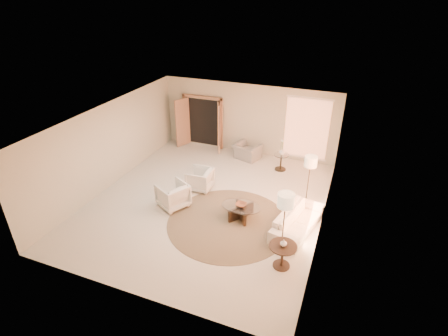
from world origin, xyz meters
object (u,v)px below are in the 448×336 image
(floor_lamp_near, at_px, (311,164))
(bowl, at_px, (241,205))
(coffee_table, at_px, (241,210))
(sofa, at_px, (298,221))
(floor_lamp_far, at_px, (286,203))
(end_vase, at_px, (284,243))
(side_vase, at_px, (282,152))
(end_table, at_px, (283,252))
(side_table, at_px, (281,160))
(armchair_left, at_px, (200,178))
(armchair_right, at_px, (173,194))
(accent_chair, at_px, (247,149))

(floor_lamp_near, distance_m, bowl, 2.45)
(coffee_table, bearing_deg, sofa, 1.75)
(floor_lamp_far, bearing_deg, end_vase, -76.61)
(coffee_table, bearing_deg, side_vase, 83.55)
(end_table, xyz_separation_m, floor_lamp_far, (-0.14, 0.59, 1.01))
(side_table, bearing_deg, armchair_left, -133.54)
(end_table, relative_size, side_vase, 3.06)
(sofa, bearing_deg, armchair_right, 105.40)
(armchair_left, bearing_deg, coffee_table, 57.35)
(sofa, height_order, end_table, end_table)
(armchair_left, distance_m, end_vase, 4.28)
(armchair_left, relative_size, side_vase, 3.60)
(accent_chair, bearing_deg, coffee_table, 122.41)
(accent_chair, distance_m, bowl, 3.96)
(armchair_right, distance_m, accent_chair, 4.12)
(armchair_left, bearing_deg, accent_chair, 162.19)
(coffee_table, relative_size, side_table, 1.89)
(coffee_table, xyz_separation_m, side_vase, (0.38, 3.40, 0.46))
(sofa, distance_m, side_table, 3.58)
(sofa, xyz_separation_m, floor_lamp_far, (-0.22, -0.97, 1.14))
(armchair_right, distance_m, floor_lamp_far, 3.81)
(floor_lamp_far, bearing_deg, armchair_right, 167.97)
(side_vase, bearing_deg, armchair_right, -125.66)
(sofa, distance_m, floor_lamp_far, 1.51)
(armchair_right, relative_size, end_vase, 4.94)
(sofa, relative_size, side_vase, 9.37)
(floor_lamp_near, bearing_deg, end_table, -91.22)
(end_vase, xyz_separation_m, side_vase, (-1.19, 4.91, 0.01))
(accent_chair, bearing_deg, sofa, 142.57)
(coffee_table, height_order, side_vase, side_vase)
(armchair_left, height_order, coffee_table, armchair_left)
(side_table, distance_m, side_vase, 0.35)
(coffee_table, height_order, end_vase, end_vase)
(sofa, xyz_separation_m, end_table, (-0.07, -1.56, 0.13))
(floor_lamp_far, height_order, end_vase, floor_lamp_far)
(side_table, bearing_deg, coffee_table, -96.45)
(floor_lamp_far, relative_size, end_vase, 9.89)
(armchair_right, height_order, floor_lamp_far, floor_lamp_far)
(sofa, height_order, accent_chair, accent_chair)
(end_vase, bearing_deg, floor_lamp_far, 103.39)
(accent_chair, distance_m, floor_lamp_far, 5.45)
(bowl, bearing_deg, side_table, 83.55)
(armchair_right, xyz_separation_m, accent_chair, (1.11, 3.97, -0.02))
(sofa, xyz_separation_m, bowl, (-1.64, -0.05, 0.16))
(armchair_right, height_order, floor_lamp_near, floor_lamp_near)
(coffee_table, relative_size, bowl, 3.69)
(side_table, height_order, bowl, side_table)
(sofa, distance_m, end_vase, 1.62)
(armchair_left, height_order, armchair_right, armchair_right)
(accent_chair, xyz_separation_m, side_table, (1.44, -0.42, -0.03))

